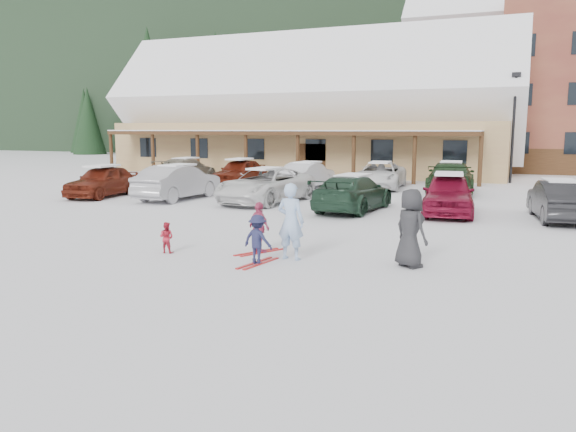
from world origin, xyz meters
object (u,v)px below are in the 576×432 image
at_px(bystander_dark, 410,228).
at_px(parked_car_9, 308,175).
at_px(parked_car_1, 178,182).
at_px(parked_car_3, 353,193).
at_px(child_magenta, 259,227).
at_px(parked_car_11, 451,178).
at_px(day_lodge, 310,118).
at_px(toddler_red, 166,237).
at_px(child_navy, 258,239).
at_px(lamp_post, 514,121).
at_px(parked_car_8, 240,172).
at_px(parked_car_4, 448,194).
at_px(parked_car_7, 186,170).
at_px(adult_skier, 291,221).
at_px(parked_car_0, 103,181).
at_px(parked_car_2, 265,185).
at_px(parked_car_10, 380,175).
at_px(parked_car_5, 559,201).

xyz_separation_m(bystander_dark, parked_car_9, (-8.31, 15.62, -0.21)).
height_order(bystander_dark, parked_car_1, bystander_dark).
bearing_deg(parked_car_3, parked_car_9, -53.01).
bearing_deg(child_magenta, parked_car_11, -72.96).
bearing_deg(parked_car_3, day_lodge, -60.24).
relative_size(child_magenta, parked_car_11, 0.24).
relative_size(toddler_red, child_navy, 0.69).
distance_m(lamp_post, parked_car_8, 16.18).
distance_m(parked_car_4, parked_car_7, 17.93).
bearing_deg(adult_skier, bystander_dark, -169.36).
distance_m(day_lodge, parked_car_0, 19.40).
distance_m(day_lodge, lamp_post, 14.77).
height_order(parked_car_2, parked_car_9, parked_car_2).
relative_size(parked_car_3, parked_car_11, 0.89).
bearing_deg(child_navy, lamp_post, -92.43).
height_order(toddler_red, bystander_dark, bystander_dark).
relative_size(parked_car_4, parked_car_8, 1.02).
bearing_deg(parked_car_7, bystander_dark, 133.23).
distance_m(lamp_post, toddler_red, 25.14).
relative_size(adult_skier, parked_car_3, 0.39).
xyz_separation_m(parked_car_7, parked_car_9, (8.09, -0.66, -0.01)).
bearing_deg(day_lodge, parked_car_1, -88.87).
bearing_deg(child_magenta, child_navy, 141.26).
distance_m(parked_car_1, parked_car_2, 4.16).
bearing_deg(parked_car_0, adult_skier, -38.45).
distance_m(adult_skier, parked_car_10, 17.20).
height_order(parked_car_3, parked_car_7, parked_car_7).
bearing_deg(child_magenta, parked_car_4, -85.23).
bearing_deg(parked_car_4, parked_car_1, 174.03).
bearing_deg(adult_skier, parked_car_0, -29.69).
distance_m(child_navy, parked_car_2, 11.20).
xyz_separation_m(day_lodge, adult_skier, (9.54, -27.38, -3.00)).
distance_m(toddler_red, parked_car_3, 9.38).
distance_m(child_magenta, parked_car_3, 8.16).
distance_m(day_lodge, bystander_dark, 29.88).
height_order(parked_car_7, parked_car_8, parked_car_8).
distance_m(parked_car_5, parked_car_7, 21.38).
distance_m(child_navy, parked_car_0, 15.54).
xyz_separation_m(day_lodge, parked_car_9, (4.05, -11.41, -3.25)).
xyz_separation_m(bystander_dark, parked_car_7, (-16.41, 16.28, -0.19)).
bearing_deg(parked_car_4, parked_car_2, 170.50).
bearing_deg(parked_car_8, parked_car_4, -28.81).
bearing_deg(parked_car_4, day_lodge, 117.77).
xyz_separation_m(adult_skier, parked_car_3, (-0.86, 8.55, -0.24)).
xyz_separation_m(child_navy, parked_car_10, (-1.25, 17.82, 0.12)).
relative_size(adult_skier, child_magenta, 1.43).
distance_m(parked_car_8, parked_car_9, 4.03).
bearing_deg(toddler_red, bystander_dark, -175.74).
bearing_deg(parked_car_8, parked_car_7, 168.37).
relative_size(child_magenta, parked_car_7, 0.27).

